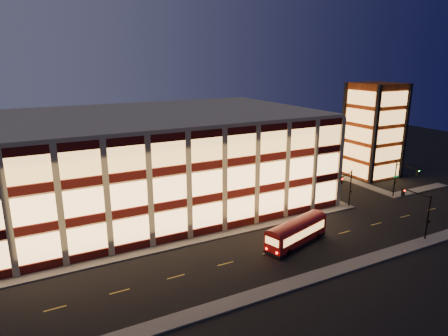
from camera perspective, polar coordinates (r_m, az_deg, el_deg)
ground at (r=52.02m, az=-0.96°, el=-10.18°), size 200.00×200.00×0.00m
sidewalk_office_south at (r=51.67m, az=-4.49°, el=-10.32°), size 54.00×2.00×0.15m
sidewalk_office_east at (r=76.92m, az=8.63°, el=-1.68°), size 2.00×30.00×0.15m
sidewalk_tower_south at (r=77.97m, az=25.92°, el=-2.87°), size 14.00×2.00×0.15m
sidewalk_tower_west at (r=83.72m, az=14.71°, el=-0.61°), size 2.00×30.00×0.15m
sidewalk_near at (r=42.23m, az=7.41°, el=-16.76°), size 100.00×2.00×0.15m
office_building at (r=63.40m, az=-10.30°, el=1.28°), size 50.45×30.45×14.50m
stair_tower at (r=82.54m, az=20.57°, el=5.05°), size 8.60×8.60×18.00m
traffic_signal_far at (r=63.17m, az=17.20°, el=-2.18°), size 3.79×1.87×6.00m
traffic_signal_right at (r=70.89m, az=24.20°, el=-0.98°), size 1.20×4.37×6.00m
traffic_signal_near at (r=57.29m, az=26.06°, el=-4.89°), size 0.32×4.45×6.00m
trolley_bus at (r=50.79m, az=10.32°, el=-8.85°), size 9.95×5.12×3.28m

